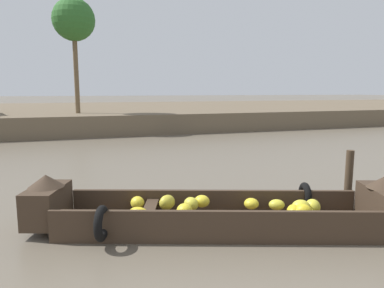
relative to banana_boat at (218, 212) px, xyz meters
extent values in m
plane|color=#665B4C|center=(-0.91, 4.89, -0.29)|extent=(300.00, 300.00, 0.00)
cube|color=brown|center=(-0.91, 22.07, 0.23)|extent=(160.00, 20.00, 1.04)
cube|color=#3D2D21|center=(-0.05, 0.02, -0.23)|extent=(5.00, 2.69, 0.12)
cube|color=#3D2D21|center=(0.13, 0.52, 0.02)|extent=(4.65, 1.68, 0.38)
cube|color=#3D2D21|center=(-0.22, -0.49, 0.02)|extent=(4.65, 1.68, 0.38)
cube|color=#3D2D21|center=(2.50, -0.86, 0.12)|extent=(0.78, 1.08, 0.58)
cube|color=#3D2D21|center=(-2.59, 0.90, 0.12)|extent=(0.78, 1.08, 0.58)
cone|color=#3D2D21|center=(-2.59, 0.90, 0.51)|extent=(0.71, 0.71, 0.20)
cube|color=#3D2D21|center=(-1.03, 0.36, 0.04)|extent=(0.53, 1.04, 0.05)
torus|color=black|center=(1.72, 0.10, 0.06)|extent=(0.28, 0.53, 0.52)
torus|color=black|center=(-1.81, -0.06, 0.06)|extent=(0.28, 0.53, 0.52)
ellipsoid|color=yellow|center=(1.03, -0.10, 0.05)|extent=(0.32, 0.30, 0.18)
ellipsoid|color=yellow|center=(1.24, -0.47, 0.09)|extent=(0.37, 0.33, 0.27)
ellipsoid|color=yellow|center=(1.16, -0.64, 0.09)|extent=(0.34, 0.33, 0.25)
ellipsoid|color=yellow|center=(-0.17, 0.27, 0.12)|extent=(0.34, 0.33, 0.20)
ellipsoid|color=gold|center=(-0.71, 0.47, 0.09)|extent=(0.38, 0.36, 0.25)
ellipsoid|color=yellow|center=(1.07, -0.52, 0.07)|extent=(0.35, 0.38, 0.21)
ellipsoid|color=yellow|center=(0.64, 0.06, 0.06)|extent=(0.34, 0.34, 0.18)
ellipsoid|color=yellow|center=(-0.59, -0.09, 0.11)|extent=(0.34, 0.35, 0.24)
ellipsoid|color=yellow|center=(1.10, -0.62, 0.05)|extent=(0.37, 0.37, 0.21)
ellipsoid|color=yellow|center=(-1.24, 0.17, 0.06)|extent=(0.38, 0.37, 0.19)
ellipsoid|color=yellow|center=(1.23, -0.60, 0.04)|extent=(0.34, 0.32, 0.22)
ellipsoid|color=yellow|center=(1.48, -0.43, 0.07)|extent=(0.32, 0.33, 0.26)
ellipsoid|color=yellow|center=(-1.16, 0.73, 0.05)|extent=(0.25, 0.27, 0.22)
ellipsoid|color=yellow|center=(-0.37, 0.24, 0.10)|extent=(0.28, 0.30, 0.22)
ellipsoid|color=yellow|center=(1.23, -0.64, 0.01)|extent=(0.41, 0.41, 0.19)
cylinder|color=brown|center=(-1.92, 14.70, 2.94)|extent=(0.24, 0.24, 4.39)
sphere|color=#2D6628|center=(-1.92, 14.70, 5.53)|extent=(2.15, 2.15, 2.15)
cylinder|color=#423323|center=(2.68, 0.12, 0.28)|extent=(0.14, 0.14, 1.13)
camera|label=1|loc=(-2.10, -5.01, 1.93)|focal=32.95mm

